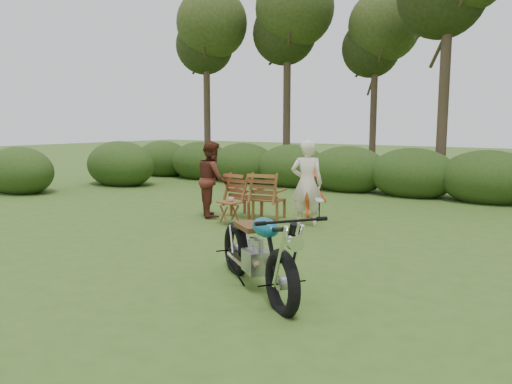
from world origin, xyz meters
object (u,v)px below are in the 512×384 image
Objects in this scene: side_table at (229,213)px; cup at (231,199)px; lawn_chair_right at (269,219)px; child at (310,217)px; motorcycle at (256,289)px; adult_b at (213,216)px; adult_a at (306,226)px; lawn_chair_left at (247,216)px.

side_table is 0.29m from cup.
side_table is (-0.35, -0.97, 0.24)m from lawn_chair_right.
side_table is 1.93m from child.
cup is at bearing 166.39° from motorcycle.
cup is 0.07× the size of adult_b.
motorcycle is 1.29× the size of adult_a.
side_table is at bearing -166.98° from adult_b.
motorcycle is at bearing 179.13° from adult_b.
lawn_chair_left is at bearing -34.27° from adult_a.
motorcycle is 4.06m from adult_a.
adult_a is (1.38, 0.79, -0.24)m from side_table.
cup is at bearing 1.05° from adult_a.
child is (-0.36, 0.83, 0.00)m from adult_a.
lawn_chair_right is 0.94m from child.
cup is at bearing -164.84° from adult_b.
adult_b reaches higher than motorcycle.
motorcycle is 1.33× the size of adult_b.
side_table is 4.02× the size of cup.
cup is at bearing 59.15° from lawn_chair_right.
motorcycle is 2.08× the size of child.
lawn_chair_right is (-2.42, 3.99, 0.00)m from motorcycle.
cup is at bearing 39.93° from child.
side_table is 0.28× the size of adult_b.
lawn_chair_left is 1.03m from side_table.
lawn_chair_right is 1.05m from adult_a.
child is (1.89, 1.11, 0.00)m from adult_b.
adult_a is 1.04× the size of adult_b.
lawn_chair_right is at bearing 70.67° from cup.
adult_a is 1.62× the size of child.
lawn_chair_right is at bearing -116.12° from adult_b.
adult_b is (-0.87, 0.51, -0.24)m from side_table.
cup is (0.28, -0.94, 0.52)m from lawn_chair_left.
motorcycle is 5.01m from lawn_chair_left.
motorcycle is 4.11m from side_table.
lawn_chair_right is 0.61m from lawn_chair_left.
child is (0.67, 0.66, 0.00)m from lawn_chair_right.
lawn_chair_left is (-0.61, 0.00, 0.00)m from lawn_chair_right.
lawn_chair_left is 1.11m from cup.
lawn_chair_left is (-3.03, 3.99, 0.00)m from motorcycle.
side_table is at bearing -118.17° from cup.
side_table is (0.26, -0.97, 0.24)m from lawn_chair_left.
motorcycle is 4.15m from cup.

